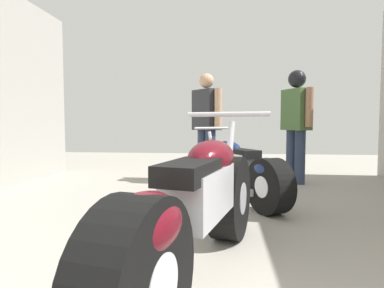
# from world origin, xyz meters

# --- Properties ---
(ground_plane) EXTENTS (15.10, 15.10, 0.00)m
(ground_plane) POSITION_xyz_m (0.00, 3.15, 0.00)
(ground_plane) COLOR #9E998E
(motorcycle_maroon_cruiser) EXTENTS (0.87, 2.24, 1.05)m
(motorcycle_maroon_cruiser) POSITION_xyz_m (0.06, 2.22, 0.44)
(motorcycle_maroon_cruiser) COLOR black
(motorcycle_maroon_cruiser) RESTS_ON ground_plane
(motorcycle_black_naked) EXTENTS (1.16, 1.79, 0.91)m
(motorcycle_black_naked) POSITION_xyz_m (0.37, 4.36, 0.38)
(motorcycle_black_naked) COLOR black
(motorcycle_black_naked) RESTS_ON ground_plane
(mechanic_in_blue) EXTENTS (0.55, 0.60, 1.76)m
(mechanic_in_blue) POSITION_xyz_m (-0.09, 5.65, 1.00)
(mechanic_in_blue) COLOR #2D3851
(mechanic_in_blue) RESTS_ON ground_plane
(mechanic_with_helmet) EXTENTS (0.44, 0.68, 1.80)m
(mechanic_with_helmet) POSITION_xyz_m (1.34, 5.70, 1.08)
(mechanic_with_helmet) COLOR #2D3851
(mechanic_with_helmet) RESTS_ON ground_plane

